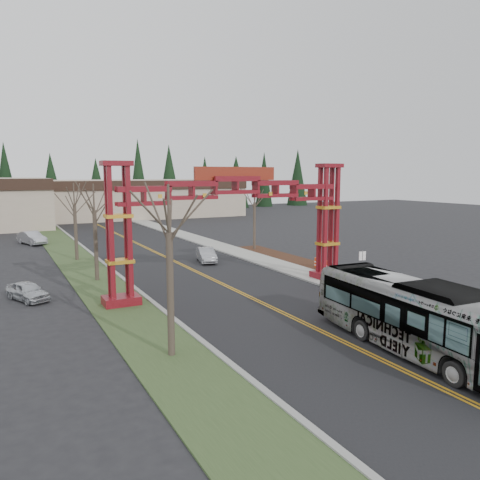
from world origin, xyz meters
TOP-DOWN VIEW (x-y plane):
  - ground at (0.00, 0.00)m, footprint 200.00×200.00m
  - road at (0.00, 25.00)m, footprint 12.00×110.00m
  - lane_line_left at (-0.12, 25.00)m, footprint 0.12×100.00m
  - lane_line_right at (0.12, 25.00)m, footprint 0.12×100.00m
  - curb_right at (6.15, 25.00)m, footprint 0.30×110.00m
  - sidewalk_right at (7.60, 25.00)m, footprint 2.60×110.00m
  - landscape_strip at (10.20, 10.00)m, footprint 2.60×50.00m
  - grass_median at (-8.00, 25.00)m, footprint 4.00×110.00m
  - curb_left at (-6.15, 25.00)m, footprint 0.30×110.00m
  - gateway_arch at (0.00, 18.00)m, footprint 18.20×1.60m
  - retail_building_east at (10.00, 79.95)m, footprint 38.00×20.30m
  - conifer_treeline at (0.25, 92.00)m, footprint 116.10×5.60m
  - transit_bus at (2.05, 3.85)m, footprint 3.61×12.22m
  - silver_sedan at (2.51, 28.84)m, footprint 2.33×4.26m
  - parked_car_near_a at (-13.08, 21.98)m, footprint 2.80×3.93m
  - parked_car_far_a at (-11.00, 48.46)m, footprint 3.18×4.89m
  - bare_tree_median_near at (-8.00, 8.73)m, footprint 3.17×3.17m
  - bare_tree_median_mid at (-8.00, 25.64)m, footprint 3.04×3.04m
  - bare_tree_median_far at (-8.00, 35.33)m, footprint 3.19×3.19m
  - bare_tree_right_far at (10.00, 33.01)m, footprint 2.90×2.90m
  - street_sign at (9.37, 15.58)m, footprint 0.55×0.14m
  - barrel_south at (8.88, 16.53)m, footprint 0.57×0.57m
  - barrel_mid at (9.19, 19.64)m, footprint 0.57×0.57m
  - barrel_north at (9.87, 21.70)m, footprint 0.50×0.50m

SIDE VIEW (x-z plane):
  - ground at x=0.00m, z-range 0.00..0.00m
  - road at x=0.00m, z-range 0.00..0.02m
  - lane_line_left at x=-0.12m, z-range 0.02..0.03m
  - lane_line_right at x=0.12m, z-range 0.02..0.03m
  - grass_median at x=-8.00m, z-range 0.00..0.08m
  - landscape_strip at x=10.20m, z-range 0.00..0.12m
  - curb_right at x=6.15m, z-range 0.00..0.15m
  - curb_left at x=-6.15m, z-range 0.00..0.15m
  - sidewalk_right at x=7.60m, z-range 0.01..0.15m
  - barrel_north at x=9.87m, z-range 0.00..0.92m
  - barrel_south at x=8.88m, z-range 0.00..1.06m
  - barrel_mid at x=9.19m, z-range 0.00..1.06m
  - parked_car_near_a at x=-13.08m, z-range 0.00..1.24m
  - silver_sedan at x=2.51m, z-range 0.00..1.33m
  - parked_car_far_a at x=-11.00m, z-range 0.00..1.52m
  - transit_bus at x=2.05m, z-range 0.00..3.36m
  - street_sign at x=9.37m, z-range 0.53..2.95m
  - retail_building_east at x=10.00m, z-range 0.01..7.01m
  - bare_tree_right_far at x=10.00m, z-range 1.57..8.59m
  - bare_tree_median_far at x=-8.00m, z-range 1.52..8.82m
  - bare_tree_median_mid at x=-8.00m, z-range 1.66..9.08m
  - bare_tree_median_near at x=-8.00m, z-range 1.72..9.41m
  - gateway_arch at x=0.00m, z-range 1.53..10.43m
  - conifer_treeline at x=0.25m, z-range -0.01..12.99m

